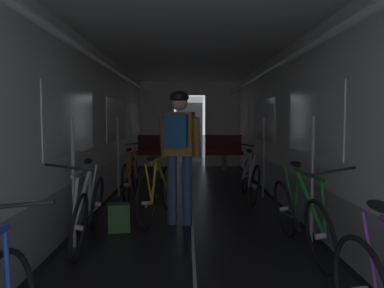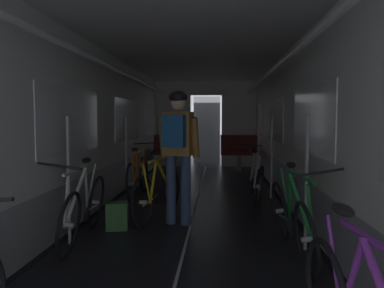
% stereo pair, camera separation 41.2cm
% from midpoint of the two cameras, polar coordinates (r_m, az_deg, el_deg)
% --- Properties ---
extents(train_car_shell, '(3.14, 12.34, 2.57)m').
position_cam_midpoint_polar(train_car_shell, '(5.49, 2.47, 7.21)').
color(train_car_shell, black).
rests_on(train_car_shell, ground).
extents(bench_seat_far_left, '(0.98, 0.51, 0.95)m').
position_cam_midpoint_polar(bench_seat_far_left, '(10.04, -2.03, -0.79)').
color(bench_seat_far_left, gray).
rests_on(bench_seat_far_left, ground).
extents(bench_seat_far_right, '(0.98, 0.51, 0.95)m').
position_cam_midpoint_polar(bench_seat_far_right, '(10.02, 8.26, -0.84)').
color(bench_seat_far_right, gray).
rests_on(bench_seat_far_right, ground).
extents(bicycle_white, '(0.44, 1.69, 0.96)m').
position_cam_midpoint_polar(bicycle_white, '(4.39, -13.38, -9.34)').
color(bicycle_white, black).
rests_on(bicycle_white, ground).
extents(bicycle_silver, '(0.44, 1.69, 0.96)m').
position_cam_midpoint_polar(bicycle_silver, '(6.43, 11.48, -5.13)').
color(bicycle_silver, black).
rests_on(bicycle_silver, ground).
extents(bicycle_orange, '(0.44, 1.69, 0.94)m').
position_cam_midpoint_polar(bicycle_orange, '(6.60, -6.33, -4.83)').
color(bicycle_orange, black).
rests_on(bicycle_orange, ground).
extents(bicycle_green, '(0.46, 1.70, 0.96)m').
position_cam_midpoint_polar(bicycle_green, '(4.03, 17.74, -10.62)').
color(bicycle_green, black).
rests_on(bicycle_green, ground).
extents(person_cyclist_aisle, '(0.56, 0.44, 1.73)m').
position_cam_midpoint_polar(person_cyclist_aisle, '(4.85, 0.26, 0.26)').
color(person_cyclist_aisle, '#384C75').
rests_on(person_cyclist_aisle, ground).
extents(bicycle_yellow_in_aisle, '(0.59, 1.66, 0.94)m').
position_cam_midpoint_polar(bicycle_yellow_in_aisle, '(5.22, -2.82, -7.10)').
color(bicycle_yellow_in_aisle, black).
rests_on(bicycle_yellow_in_aisle, ground).
extents(backpack_on_floor, '(0.30, 0.25, 0.34)m').
position_cam_midpoint_polar(backpack_on_floor, '(4.82, -8.83, -10.66)').
color(backpack_on_floor, '#3D703D').
rests_on(backpack_on_floor, ground).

